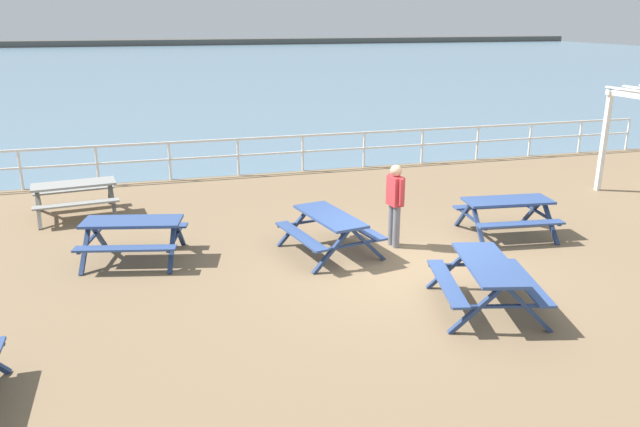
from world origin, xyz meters
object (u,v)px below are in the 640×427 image
Objects in this scene: picnic_table_far_left at (330,224)px; picnic_table_seaward at (74,191)px; picnic_table_near_left at (487,274)px; picnic_table_far_right at (507,208)px; picnic_table_mid_centre at (133,230)px; visitor at (395,200)px.

picnic_table_far_left and picnic_table_seaward have the same top height.
picnic_table_near_left is 1.08× the size of picnic_table_far_right.
picnic_table_far_left is 6.25m from picnic_table_seaward.
visitor is (4.97, -0.66, 0.36)m from picnic_table_mid_centre.
picnic_table_far_left is 1.04× the size of picnic_table_seaward.
visitor is (-0.33, 2.99, 0.36)m from picnic_table_near_left.
picnic_table_seaward is at bearing 57.86° from picnic_table_near_left.
picnic_table_near_left is 9.47m from picnic_table_seaward.
picnic_table_far_left is 1.06× the size of picnic_table_far_right.
picnic_table_far_left is 1.39m from visitor.
picnic_table_far_left is at bearing -173.81° from picnic_table_far_right.
picnic_table_near_left is at bearing -92.70° from visitor.
picnic_table_far_right is (7.48, -0.69, 0.00)m from picnic_table_mid_centre.
picnic_table_mid_centre is 1.26× the size of visitor.
picnic_table_far_right and picnic_table_seaward have the same top height.
picnic_table_mid_centre is 7.51m from picnic_table_far_right.
picnic_table_near_left and picnic_table_seaward have the same top height.
picnic_table_far_right is 2.53m from visitor.
picnic_table_seaward is (-4.93, 3.83, 0.00)m from picnic_table_far_left.
picnic_table_mid_centre is 1.07× the size of picnic_table_far_right.
picnic_table_seaward is (-1.30, 3.15, 0.00)m from picnic_table_mid_centre.
picnic_table_near_left and picnic_table_far_left have the same top height.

